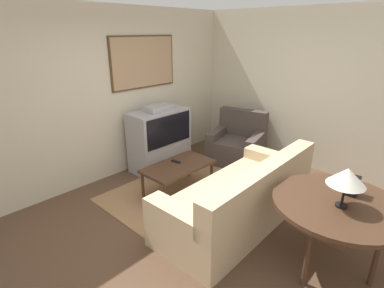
# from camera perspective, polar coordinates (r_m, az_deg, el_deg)

# --- Properties ---
(ground_plane) EXTENTS (12.00, 12.00, 0.00)m
(ground_plane) POSITION_cam_1_polar(r_m,az_deg,el_deg) (3.95, 2.58, -15.28)
(ground_plane) COLOR brown
(wall_back) EXTENTS (12.00, 0.10, 2.70)m
(wall_back) POSITION_cam_1_polar(r_m,az_deg,el_deg) (4.95, -16.20, 8.79)
(wall_back) COLOR beige
(wall_back) RESTS_ON ground_plane
(wall_right) EXTENTS (0.06, 12.00, 2.70)m
(wall_right) POSITION_cam_1_polar(r_m,az_deg,el_deg) (5.55, 21.18, 9.35)
(wall_right) COLOR beige
(wall_right) RESTS_ON ground_plane
(area_rug) EXTENTS (2.18, 1.59, 0.01)m
(area_rug) POSITION_cam_1_polar(r_m,az_deg,el_deg) (4.66, -2.13, -8.97)
(area_rug) COLOR #99704C
(area_rug) RESTS_ON ground_plane
(tv) EXTENTS (1.05, 0.53, 1.14)m
(tv) POSITION_cam_1_polar(r_m,az_deg,el_deg) (5.29, -6.17, 0.97)
(tv) COLOR #9E9EA3
(tv) RESTS_ON ground_plane
(couch) EXTENTS (2.27, 1.01, 0.88)m
(couch) POSITION_cam_1_polar(r_m,az_deg,el_deg) (3.90, 9.17, -10.47)
(couch) COLOR #CCB289
(couch) RESTS_ON ground_plane
(armchair) EXTENTS (1.01, 1.08, 0.94)m
(armchair) POSITION_cam_1_polar(r_m,az_deg,el_deg) (5.64, 8.57, -0.32)
(armchair) COLOR #473D38
(armchair) RESTS_ON ground_plane
(coffee_table) EXTENTS (1.07, 0.59, 0.46)m
(coffee_table) POSITION_cam_1_polar(r_m,az_deg,el_deg) (4.47, -2.63, -4.53)
(coffee_table) COLOR #472D1E
(coffee_table) RESTS_ON ground_plane
(console_table) EXTENTS (1.26, 1.26, 0.75)m
(console_table) POSITION_cam_1_polar(r_m,az_deg,el_deg) (3.33, 26.07, -10.84)
(console_table) COLOR #472D1E
(console_table) RESTS_ON ground_plane
(table_lamp) EXTENTS (0.35, 0.35, 0.40)m
(table_lamp) POSITION_cam_1_polar(r_m,az_deg,el_deg) (3.10, 27.43, -5.62)
(table_lamp) COLOR black
(table_lamp) RESTS_ON console_table
(mantel_clock) EXTENTS (0.14, 0.10, 0.20)m
(mantel_clock) POSITION_cam_1_polar(r_m,az_deg,el_deg) (3.46, 28.40, -7.02)
(mantel_clock) COLOR black
(mantel_clock) RESTS_ON console_table
(remote) EXTENTS (0.06, 0.16, 0.02)m
(remote) POSITION_cam_1_polar(r_m,az_deg,el_deg) (4.54, -3.10, -3.34)
(remote) COLOR black
(remote) RESTS_ON coffee_table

